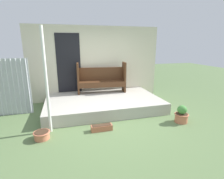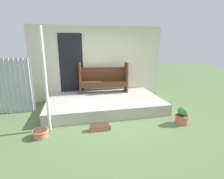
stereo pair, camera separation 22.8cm
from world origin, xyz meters
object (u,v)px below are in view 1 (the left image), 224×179
(flower_pot_middle, at_px, (182,115))
(bench, at_px, (101,78))
(flower_pot_left, at_px, (42,135))
(support_post, at_px, (46,82))
(planter_box_rect, at_px, (102,128))

(flower_pot_middle, bearing_deg, bench, 125.42)
(flower_pot_left, distance_m, flower_pot_middle, 3.42)
(flower_pot_left, bearing_deg, support_post, 61.54)
(support_post, xyz_separation_m, bench, (1.63, 1.91, -0.35))
(planter_box_rect, bearing_deg, bench, 77.69)
(flower_pot_left, distance_m, planter_box_rect, 1.32)
(support_post, distance_m, flower_pot_left, 1.14)
(support_post, bearing_deg, flower_pot_middle, -6.65)
(bench, distance_m, flower_pot_middle, 2.88)
(support_post, bearing_deg, flower_pot_left, -118.46)
(bench, height_order, flower_pot_middle, bench)
(bench, relative_size, planter_box_rect, 3.37)
(bench, bearing_deg, flower_pot_middle, -48.83)
(bench, height_order, planter_box_rect, bench)
(flower_pot_left, relative_size, flower_pot_middle, 0.78)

